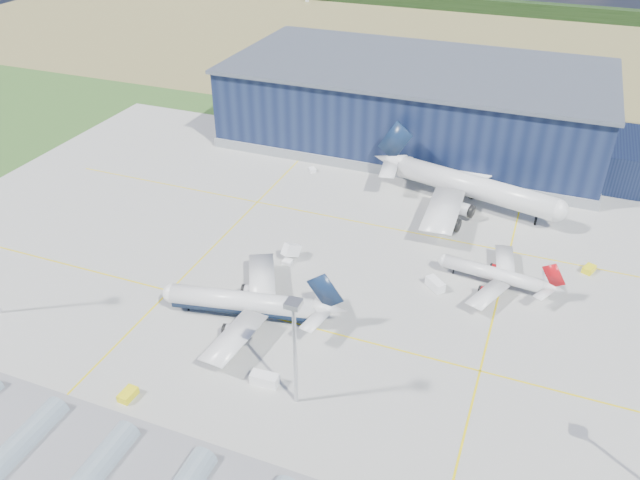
{
  "coord_description": "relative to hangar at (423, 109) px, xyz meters",
  "views": [
    {
      "loc": [
        43.39,
        -103.2,
        85.71
      ],
      "look_at": [
        -1.42,
        10.95,
        8.06
      ],
      "focal_mm": 35.0,
      "sensor_mm": 36.0,
      "label": 1
    }
  ],
  "objects": [
    {
      "name": "gse_tug_a",
      "position": [
        -21.84,
        -135.31,
        -10.85
      ],
      "size": [
        2.42,
        3.77,
        1.52
      ],
      "primitive_type": "cube",
      "rotation": [
        0.0,
        0.0,
        -0.05
      ],
      "color": "yellow",
      "rests_on": "ground"
    },
    {
      "name": "apron",
      "position": [
        -2.81,
        -84.8,
        -11.59
      ],
      "size": [
        220.0,
        160.0,
        0.08
      ],
      "color": "#9C9C97",
      "rests_on": "ground"
    },
    {
      "name": "gse_van_b",
      "position": [
        23.16,
        -81.61,
        -10.49
      ],
      "size": [
        5.18,
        4.92,
        2.25
      ],
      "primitive_type": "cube",
      "rotation": [
        0.0,
        0.0,
        0.85
      ],
      "color": "white",
      "rests_on": "ground"
    },
    {
      "name": "gse_tug_c",
      "position": [
        55.76,
        -61.85,
        -10.86
      ],
      "size": [
        3.33,
        4.03,
        1.51
      ],
      "primitive_type": "cube",
      "rotation": [
        0.0,
        0.0,
        -0.4
      ],
      "color": "yellow",
      "rests_on": "ground"
    },
    {
      "name": "ground",
      "position": [
        -2.81,
        -94.8,
        -11.62
      ],
      "size": [
        600.0,
        600.0,
        0.0
      ],
      "primitive_type": "plane",
      "color": "#2C521E",
      "rests_on": "ground"
    },
    {
      "name": "airliner_widebody",
      "position": [
        24.24,
        -39.8,
        -2.16
      ],
      "size": [
        69.81,
        68.89,
        18.91
      ],
      "primitive_type": null,
      "rotation": [
        0.0,
        0.0,
        -0.24
      ],
      "color": "silver",
      "rests_on": "ground"
    },
    {
      "name": "treeline",
      "position": [
        -2.81,
        205.2,
        -7.62
      ],
      "size": [
        600.0,
        8.0,
        8.0
      ],
      "primitive_type": "cube",
      "color": "black",
      "rests_on": "ground"
    },
    {
      "name": "hangar",
      "position": [
        0.0,
        0.0,
        0.0
      ],
      "size": [
        145.0,
        62.0,
        26.1
      ],
      "color": "#111A38",
      "rests_on": "ground"
    },
    {
      "name": "farmland",
      "position": [
        -2.81,
        125.2,
        -11.62
      ],
      "size": [
        600.0,
        220.0,
        0.01
      ],
      "primitive_type": "cube",
      "color": "olive",
      "rests_on": "ground"
    },
    {
      "name": "gse_cart_b",
      "position": [
        -25.63,
        -35.87,
        -11.02
      ],
      "size": [
        3.13,
        3.28,
        1.19
      ],
      "primitive_type": "cube",
      "rotation": [
        0.0,
        0.0,
        0.67
      ],
      "color": "white",
      "rests_on": "ground"
    },
    {
      "name": "airliner_red",
      "position": [
        34.99,
        -75.42,
        -6.88
      ],
      "size": [
        31.95,
        31.39,
        9.48
      ],
      "primitive_type": null,
      "rotation": [
        0.0,
        0.0,
        3.03
      ],
      "color": "silver",
      "rests_on": "ground"
    },
    {
      "name": "light_mast_center",
      "position": [
        7.19,
        -124.8,
        3.82
      ],
      "size": [
        2.6,
        2.6,
        23.0
      ],
      "color": "silver",
      "rests_on": "ground"
    },
    {
      "name": "gse_tug_b",
      "position": [
        -13.21,
        -102.32,
        -10.98
      ],
      "size": [
        3.41,
        3.49,
        1.27
      ],
      "primitive_type": "cube",
      "rotation": [
        0.0,
        0.0,
        -0.73
      ],
      "color": "yellow",
      "rests_on": "ground"
    },
    {
      "name": "gse_van_a",
      "position": [
        -0.07,
        -122.97,
        -10.46
      ],
      "size": [
        5.42,
        2.65,
        2.3
      ],
      "primitive_type": "cube",
      "rotation": [
        0.0,
        0.0,
        1.64
      ],
      "color": "white",
      "rests_on": "ground"
    },
    {
      "name": "airstair",
      "position": [
        -12.32,
        -82.35,
        -10.11
      ],
      "size": [
        3.61,
        5.07,
        3.02
      ],
      "primitive_type": "cube",
      "rotation": [
        0.0,
        0.0,
        -0.41
      ],
      "color": "white",
      "rests_on": "ground"
    },
    {
      "name": "airliner_navy",
      "position": [
        -12.7,
        -106.8,
        -5.06
      ],
      "size": [
        47.09,
        46.4,
        13.11
      ],
      "primitive_type": null,
      "rotation": [
        0.0,
        0.0,
        3.34
      ],
      "color": "silver",
      "rests_on": "ground"
    }
  ]
}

